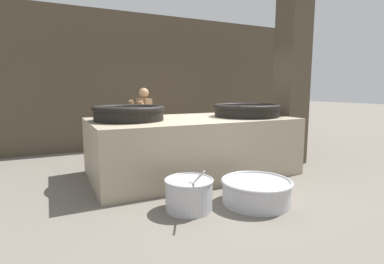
{
  "coord_description": "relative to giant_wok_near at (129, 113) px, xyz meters",
  "views": [
    {
      "loc": [
        -2.39,
        -4.96,
        1.56
      ],
      "look_at": [
        0.0,
        0.0,
        0.78
      ],
      "focal_mm": 28.0,
      "sensor_mm": 36.0,
      "label": 1
    }
  ],
  "objects": [
    {
      "name": "giant_wok_near",
      "position": [
        0.0,
        0.0,
        0.0
      ],
      "size": [
        1.21,
        1.21,
        0.25
      ],
      "color": "black",
      "rests_on": "hearth_platform"
    },
    {
      "name": "back_wall",
      "position": [
        1.15,
        2.98,
        0.6
      ],
      "size": [
        9.2,
        0.24,
        3.54
      ],
      "primitive_type": "cube",
      "color": "#4C4233",
      "rests_on": "ground_plane"
    },
    {
      "name": "hearth_platform",
      "position": [
        1.15,
        -0.08,
        -0.65
      ],
      "size": [
        3.65,
        1.95,
        1.04
      ],
      "color": "tan",
      "rests_on": "ground_plane"
    },
    {
      "name": "giant_wok_far",
      "position": [
        2.25,
        -0.25,
        -0.0
      ],
      "size": [
        1.29,
        1.29,
        0.24
      ],
      "color": "black",
      "rests_on": "hearth_platform"
    },
    {
      "name": "prep_bowl_vegetables",
      "position": [
        0.35,
        -1.65,
        -0.94
      ],
      "size": [
        0.64,
        0.84,
        0.66
      ],
      "color": "#B7B7BC",
      "rests_on": "ground_plane"
    },
    {
      "name": "ground_plane",
      "position": [
        1.15,
        -0.08,
        -1.17
      ],
      "size": [
        60.0,
        60.0,
        0.0
      ],
      "primitive_type": "plane",
      "color": "slate"
    },
    {
      "name": "prep_bowl_meat",
      "position": [
        1.28,
        -1.85,
        -0.99
      ],
      "size": [
        0.98,
        0.98,
        0.33
      ],
      "color": "#B7B7BC",
      "rests_on": "ground_plane"
    },
    {
      "name": "support_pillar",
      "position": [
        3.41,
        -0.21,
        0.6
      ],
      "size": [
        0.53,
        0.53,
        3.54
      ],
      "primitive_type": "cube",
      "color": "#4C4233",
      "rests_on": "ground_plane"
    },
    {
      "name": "cook",
      "position": [
        0.68,
        1.42,
        -0.31
      ],
      "size": [
        0.43,
        0.62,
        1.6
      ],
      "rotation": [
        0.0,
        0.0,
        3.33
      ],
      "color": "#9E7551",
      "rests_on": "ground_plane"
    }
  ]
}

